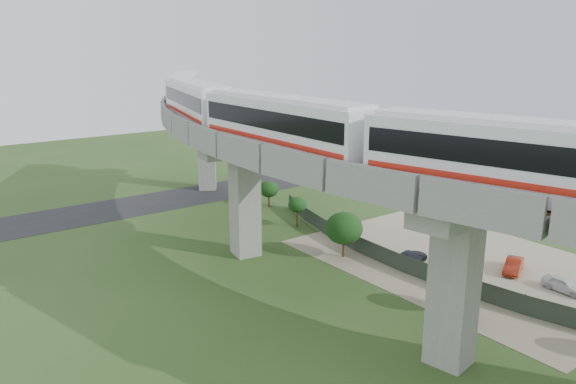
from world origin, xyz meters
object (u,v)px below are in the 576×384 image
car_white (564,285)px  car_red (514,265)px  car_dark (410,257)px  metro_train (263,111)px

car_white → car_red: (0.35, 4.21, 0.01)m
car_red → car_dark: size_ratio=0.91×
car_white → car_dark: 11.22m
car_dark → metro_train: bearing=44.0°
metro_train → car_dark: metro_train is taller
metro_train → car_white: size_ratio=19.61×
car_red → metro_train: bearing=-154.6°
car_white → car_dark: (-4.63, 10.22, -0.01)m
metro_train → car_dark: 16.60m
metro_train → car_red: bearing=-41.5°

